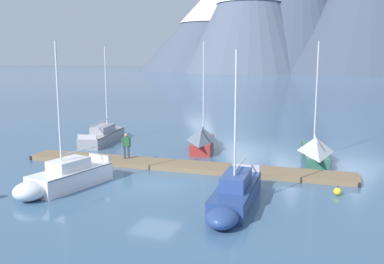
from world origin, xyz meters
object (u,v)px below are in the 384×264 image
(sailboat_mid_dock_starboard, at_px, (234,195))
(sailboat_mid_dock_port, at_px, (203,138))
(sailboat_nearest_berth, at_px, (105,135))
(sailboat_second_berth, at_px, (64,178))
(mooring_buoy_channel_marker, at_px, (337,191))
(person_on_dock, at_px, (126,144))
(sailboat_far_berth, at_px, (315,148))

(sailboat_mid_dock_starboard, bearing_deg, sailboat_mid_dock_port, 115.09)
(sailboat_nearest_berth, distance_m, sailboat_second_berth, 13.56)
(sailboat_mid_dock_port, relative_size, sailboat_mid_dock_starboard, 1.12)
(sailboat_nearest_berth, relative_size, mooring_buoy_channel_marker, 16.13)
(sailboat_nearest_berth, bearing_deg, sailboat_second_berth, -67.98)
(person_on_dock, bearing_deg, sailboat_mid_dock_port, 59.45)
(sailboat_nearest_berth, bearing_deg, sailboat_far_berth, -3.08)
(sailboat_nearest_berth, distance_m, person_on_dock, 8.23)
(sailboat_nearest_berth, height_order, sailboat_mid_dock_port, sailboat_mid_dock_port)
(sailboat_mid_dock_port, distance_m, person_on_dock, 6.68)
(sailboat_nearest_berth, distance_m, sailboat_mid_dock_starboard, 18.77)
(sailboat_second_berth, bearing_deg, sailboat_mid_dock_port, 73.07)
(sailboat_second_berth, relative_size, mooring_buoy_channel_marker, 15.94)
(sailboat_second_berth, height_order, sailboat_far_berth, sailboat_far_berth)
(sailboat_mid_dock_starboard, height_order, person_on_dock, sailboat_mid_dock_starboard)
(sailboat_nearest_berth, relative_size, sailboat_far_berth, 0.97)
(sailboat_second_berth, bearing_deg, mooring_buoy_channel_marker, 15.76)
(sailboat_nearest_berth, distance_m, mooring_buoy_channel_marker, 20.68)
(sailboat_mid_dock_starboard, relative_size, person_on_dock, 4.29)
(sailboat_mid_dock_starboard, bearing_deg, sailboat_second_berth, -177.69)
(sailboat_mid_dock_starboard, distance_m, mooring_buoy_channel_marker, 5.70)
(sailboat_mid_dock_port, relative_size, sailboat_far_berth, 1.01)
(sailboat_nearest_berth, bearing_deg, person_on_dock, -48.97)
(person_on_dock, distance_m, mooring_buoy_channel_marker, 13.65)
(mooring_buoy_channel_marker, bearing_deg, sailboat_nearest_berth, 155.10)
(sailboat_mid_dock_starboard, distance_m, sailboat_far_berth, 11.61)
(person_on_dock, bearing_deg, sailboat_nearest_berth, 131.03)
(sailboat_second_berth, bearing_deg, sailboat_mid_dock_starboard, 2.31)
(sailboat_second_berth, xyz_separation_m, person_on_dock, (0.30, 6.38, 0.63))
(sailboat_mid_dock_port, distance_m, sailboat_mid_dock_starboard, 12.97)
(sailboat_nearest_berth, relative_size, sailboat_mid_dock_port, 0.96)
(sailboat_nearest_berth, height_order, mooring_buoy_channel_marker, sailboat_nearest_berth)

